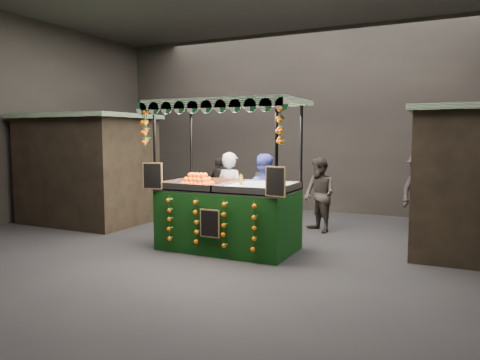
% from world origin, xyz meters
% --- Properties ---
extents(ground, '(12.00, 12.00, 0.00)m').
position_xyz_m(ground, '(0.00, 0.00, 0.00)').
color(ground, black).
rests_on(ground, ground).
extents(market_hall, '(12.10, 10.10, 5.05)m').
position_xyz_m(market_hall, '(0.00, 0.00, 3.38)').
color(market_hall, black).
rests_on(market_hall, ground).
extents(neighbour_stall_left, '(3.00, 2.20, 2.60)m').
position_xyz_m(neighbour_stall_left, '(-4.40, 1.00, 1.31)').
color(neighbour_stall_left, black).
rests_on(neighbour_stall_left, ground).
extents(juice_stall, '(2.81, 1.65, 2.72)m').
position_xyz_m(juice_stall, '(-0.07, 0.02, 0.84)').
color(juice_stall, black).
rests_on(juice_stall, ground).
extents(vendor_grey, '(0.71, 0.54, 1.76)m').
position_xyz_m(vendor_grey, '(-0.49, 0.94, 0.88)').
color(vendor_grey, gray).
rests_on(vendor_grey, ground).
extents(vendor_blue, '(0.99, 0.86, 1.73)m').
position_xyz_m(vendor_blue, '(0.12, 1.18, 0.87)').
color(vendor_blue, navy).
rests_on(vendor_blue, ground).
extents(shopper_0, '(0.64, 0.53, 1.50)m').
position_xyz_m(shopper_0, '(-0.61, 2.95, 0.75)').
color(shopper_0, '#2B2523').
rests_on(shopper_0, ground).
extents(shopper_1, '(1.00, 0.98, 1.63)m').
position_xyz_m(shopper_1, '(1.00, 2.28, 0.81)').
color(shopper_1, '#292522').
rests_on(shopper_1, ground).
extents(shopper_2, '(0.95, 0.75, 1.51)m').
position_xyz_m(shopper_2, '(-2.16, 3.57, 0.75)').
color(shopper_2, '#292521').
rests_on(shopper_2, ground).
extents(shopper_3, '(1.13, 1.29, 1.73)m').
position_xyz_m(shopper_3, '(2.94, 3.52, 0.87)').
color(shopper_3, black).
rests_on(shopper_3, ground).
extents(shopper_4, '(0.92, 0.72, 1.64)m').
position_xyz_m(shopper_4, '(-4.50, 2.23, 0.82)').
color(shopper_4, black).
rests_on(shopper_4, ground).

